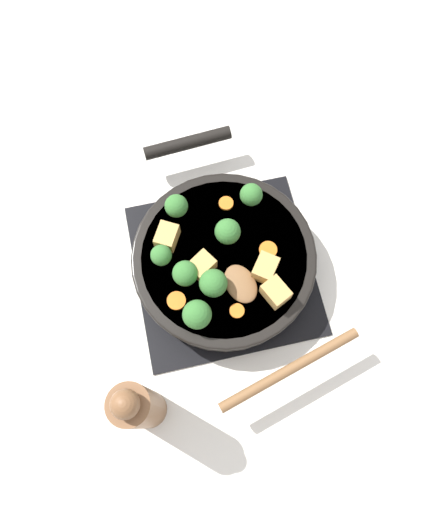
# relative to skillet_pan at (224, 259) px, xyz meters

# --- Properties ---
(ground_plane) EXTENTS (2.40, 2.40, 0.00)m
(ground_plane) POSITION_rel_skillet_pan_xyz_m (0.00, 0.00, -0.05)
(ground_plane) COLOR white
(front_burner_grate) EXTENTS (0.31, 0.31, 0.03)m
(front_burner_grate) POSITION_rel_skillet_pan_xyz_m (0.00, 0.00, -0.04)
(front_burner_grate) COLOR black
(front_burner_grate) RESTS_ON ground_plane
(skillet_pan) EXTENTS (0.40, 0.31, 0.05)m
(skillet_pan) POSITION_rel_skillet_pan_xyz_m (0.00, 0.00, 0.00)
(skillet_pan) COLOR black
(skillet_pan) RESTS_ON front_burner_grate
(wooden_spoon) EXTENTS (0.23, 0.23, 0.02)m
(wooden_spoon) POSITION_rel_skillet_pan_xyz_m (0.14, 0.04, 0.03)
(wooden_spoon) COLOR brown
(wooden_spoon) RESTS_ON skillet_pan
(tofu_cube_center_large) EXTENTS (0.05, 0.05, 0.03)m
(tofu_cube_center_large) POSITION_rel_skillet_pan_xyz_m (0.02, -0.04, 0.04)
(tofu_cube_center_large) COLOR tan
(tofu_cube_center_large) RESTS_ON skillet_pan
(tofu_cube_near_handle) EXTENTS (0.05, 0.05, 0.03)m
(tofu_cube_near_handle) POSITION_rel_skillet_pan_xyz_m (0.08, 0.07, 0.04)
(tofu_cube_near_handle) COLOR tan
(tofu_cube_near_handle) RESTS_ON skillet_pan
(tofu_cube_east_chunk) EXTENTS (0.05, 0.05, 0.03)m
(tofu_cube_east_chunk) POSITION_rel_skillet_pan_xyz_m (0.04, 0.06, 0.04)
(tofu_cube_east_chunk) COLOR tan
(tofu_cube_east_chunk) RESTS_ON skillet_pan
(tofu_cube_west_chunk) EXTENTS (0.05, 0.05, 0.03)m
(tofu_cube_west_chunk) POSITION_rel_skillet_pan_xyz_m (-0.05, -0.08, 0.04)
(tofu_cube_west_chunk) COLOR tan
(tofu_cube_west_chunk) RESTS_ON skillet_pan
(broccoli_floret_near_spoon) EXTENTS (0.04, 0.04, 0.05)m
(broccoli_floret_near_spoon) POSITION_rel_skillet_pan_xyz_m (-0.08, 0.07, 0.05)
(broccoli_floret_near_spoon) COLOR #709956
(broccoli_floret_near_spoon) RESTS_ON skillet_pan
(broccoli_floret_center_top) EXTENTS (0.04, 0.04, 0.05)m
(broccoli_floret_center_top) POSITION_rel_skillet_pan_xyz_m (-0.03, 0.01, 0.05)
(broccoli_floret_center_top) COLOR #709956
(broccoli_floret_center_top) RESTS_ON skillet_pan
(broccoli_floret_east_rim) EXTENTS (0.03, 0.03, 0.04)m
(broccoli_floret_east_rim) POSITION_rel_skillet_pan_xyz_m (-0.01, -0.10, 0.04)
(broccoli_floret_east_rim) COLOR #709956
(broccoli_floret_east_rim) RESTS_ON skillet_pan
(broccoli_floret_west_rim) EXTENTS (0.05, 0.05, 0.05)m
(broccoli_floret_west_rim) POSITION_rel_skillet_pan_xyz_m (0.10, -0.06, 0.05)
(broccoli_floret_west_rim) COLOR #709956
(broccoli_floret_west_rim) RESTS_ON skillet_pan
(broccoli_floret_north_edge) EXTENTS (0.04, 0.04, 0.05)m
(broccoli_floret_north_edge) POSITION_rel_skillet_pan_xyz_m (-0.09, -0.06, 0.05)
(broccoli_floret_north_edge) COLOR #709956
(broccoli_floret_north_edge) RESTS_ON skillet_pan
(broccoli_floret_south_cluster) EXTENTS (0.04, 0.04, 0.05)m
(broccoli_floret_south_cluster) POSITION_rel_skillet_pan_xyz_m (0.03, -0.07, 0.05)
(broccoli_floret_south_cluster) COLOR #709956
(broccoli_floret_south_cluster) RESTS_ON skillet_pan
(broccoli_floret_mid_floret) EXTENTS (0.04, 0.04, 0.05)m
(broccoli_floret_mid_floret) POSITION_rel_skillet_pan_xyz_m (0.05, -0.03, 0.05)
(broccoli_floret_mid_floret) COLOR #709956
(broccoli_floret_mid_floret) RESTS_ON skillet_pan
(carrot_slice_orange_thin) EXTENTS (0.02, 0.02, 0.01)m
(carrot_slice_orange_thin) POSITION_rel_skillet_pan_xyz_m (-0.09, 0.02, 0.02)
(carrot_slice_orange_thin) COLOR orange
(carrot_slice_orange_thin) RESTS_ON skillet_pan
(carrot_slice_near_center) EXTENTS (0.02, 0.02, 0.01)m
(carrot_slice_near_center) POSITION_rel_skillet_pan_xyz_m (0.10, 0.00, 0.02)
(carrot_slice_near_center) COLOR orange
(carrot_slice_near_center) RESTS_ON skillet_pan
(carrot_slice_edge_slice) EXTENTS (0.03, 0.03, 0.01)m
(carrot_slice_edge_slice) POSITION_rel_skillet_pan_xyz_m (0.01, 0.07, 0.02)
(carrot_slice_edge_slice) COLOR orange
(carrot_slice_edge_slice) RESTS_ON skillet_pan
(carrot_slice_under_broccoli) EXTENTS (0.03, 0.03, 0.01)m
(carrot_slice_under_broccoli) POSITION_rel_skillet_pan_xyz_m (0.06, -0.09, 0.02)
(carrot_slice_under_broccoli) COLOR orange
(carrot_slice_under_broccoli) RESTS_ON skillet_pan
(pepper_mill) EXTENTS (0.06, 0.06, 0.23)m
(pepper_mill) POSITION_rel_skillet_pan_xyz_m (0.21, -0.17, 0.05)
(pepper_mill) COLOR brown
(pepper_mill) RESTS_ON ground_plane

